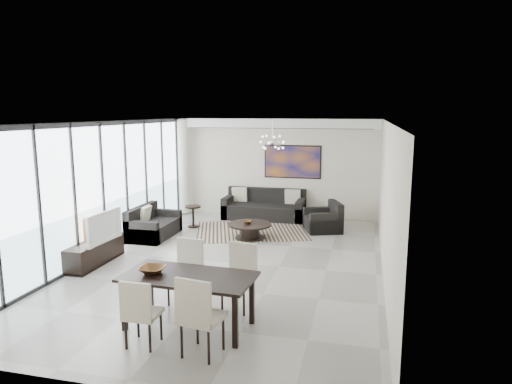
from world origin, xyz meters
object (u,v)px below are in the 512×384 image
(coffee_table, at_px, (250,230))
(tv_console, at_px, (95,252))
(dining_table, at_px, (188,281))
(sofa_main, at_px, (264,209))
(television, at_px, (100,227))

(coffee_table, xyz_separation_m, tv_console, (-2.63, -2.61, 0.03))
(coffee_table, relative_size, dining_table, 0.55)
(sofa_main, bearing_deg, coffee_table, -86.74)
(television, height_order, dining_table, television)
(tv_console, xyz_separation_m, television, (0.16, -0.01, 0.56))
(coffee_table, distance_m, dining_table, 4.81)
(television, distance_m, dining_table, 3.52)
(television, relative_size, dining_table, 0.56)
(tv_console, bearing_deg, dining_table, -36.24)
(tv_console, height_order, television, television)
(coffee_table, relative_size, television, 0.98)
(coffee_table, height_order, television, television)
(coffee_table, height_order, tv_console, tv_console)
(sofa_main, height_order, television, television)
(television, bearing_deg, tv_console, 89.64)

